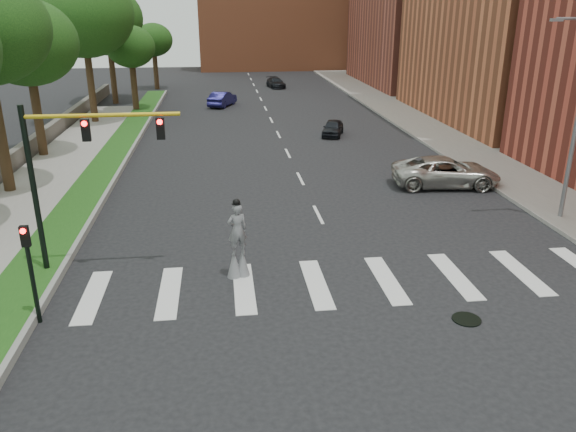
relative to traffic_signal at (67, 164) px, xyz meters
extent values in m
plane|color=black|center=(9.78, -3.00, -4.15)|extent=(160.00, 160.00, 0.00)
cube|color=#1A4814|center=(-1.72, 17.00, -4.03)|extent=(2.00, 60.00, 0.25)
cube|color=gray|center=(-0.67, 17.00, -4.01)|extent=(0.20, 60.00, 0.28)
cube|color=gray|center=(-4.72, 7.00, -4.06)|extent=(4.00, 60.00, 0.18)
cube|color=gray|center=(22.28, 22.00, -4.06)|extent=(5.00, 90.00, 0.18)
cube|color=#544F48|center=(-7.22, 19.00, -3.60)|extent=(0.50, 56.00, 1.10)
cylinder|color=black|center=(12.78, -5.00, -4.13)|extent=(0.90, 0.90, 0.04)
cube|color=#9C4A39|center=(31.78, 51.00, 5.85)|extent=(16.00, 22.00, 20.00)
cube|color=#BD613B|center=(15.78, 75.00, 4.85)|extent=(26.00, 14.00, 18.00)
cube|color=slate|center=(19.08, 3.00, 4.60)|extent=(0.50, 0.18, 0.12)
cylinder|color=black|center=(-1.22, 0.00, -1.05)|extent=(0.20, 0.20, 6.20)
cylinder|color=gold|center=(1.38, 0.00, 1.65)|extent=(5.20, 0.14, 0.14)
cube|color=black|center=(0.78, 0.00, 1.15)|extent=(0.28, 0.18, 0.75)
cylinder|color=#FF0C0C|center=(0.78, -0.10, 1.40)|extent=(0.18, 0.06, 0.18)
cube|color=black|center=(3.28, 0.00, 1.15)|extent=(0.28, 0.18, 0.75)
cylinder|color=#FF0C0C|center=(3.28, -0.10, 1.40)|extent=(0.18, 0.06, 0.18)
cylinder|color=black|center=(-0.52, -3.50, -2.65)|extent=(0.14, 0.14, 3.00)
cube|color=black|center=(-0.52, -3.50, -1.25)|extent=(0.25, 0.16, 0.65)
cylinder|color=#FF0C0C|center=(-0.52, -3.60, -1.05)|extent=(0.16, 0.05, 0.16)
cylinder|color=#332314|center=(5.94, -1.00, -3.73)|extent=(0.07, 0.07, 0.84)
cylinder|color=#332314|center=(5.63, -1.08, -3.73)|extent=(0.07, 0.07, 0.84)
cone|color=slate|center=(5.94, -1.00, -3.62)|extent=(0.52, 0.52, 1.05)
cone|color=slate|center=(5.63, -1.08, -3.62)|extent=(0.52, 0.52, 1.05)
imported|color=slate|center=(5.78, -1.04, -2.33)|extent=(0.81, 0.63, 1.96)
sphere|color=black|center=(5.78, -1.04, -1.29)|extent=(0.26, 0.26, 0.26)
cylinder|color=black|center=(5.78, -1.04, -1.34)|extent=(0.34, 0.34, 0.02)
cube|color=yellow|center=(5.75, -0.91, -1.79)|extent=(0.22, 0.05, 0.10)
imported|color=#B6B4AC|center=(17.47, 8.66, -3.35)|extent=(6.03, 3.27, 1.60)
imported|color=black|center=(13.89, 22.18, -3.56)|extent=(2.41, 3.74, 1.18)
imported|color=#181650|center=(5.66, 36.84, -3.43)|extent=(3.03, 4.65, 1.45)
imported|color=black|center=(12.30, 49.94, -3.56)|extent=(2.30, 4.30, 1.19)
cylinder|color=#332314|center=(-5.83, 10.20, -0.80)|extent=(0.56, 0.56, 6.71)
cylinder|color=#332314|center=(-6.24, 17.95, -1.32)|extent=(0.56, 0.56, 5.66)
ellipsoid|color=#153911|center=(-6.24, 17.95, 3.06)|extent=(6.17, 6.17, 5.25)
cylinder|color=#332314|center=(-5.15, 29.32, -0.77)|extent=(0.56, 0.56, 6.76)
ellipsoid|color=#153911|center=(-5.15, 29.32, 4.63)|extent=(8.10, 8.10, 6.89)
cylinder|color=#332314|center=(-5.17, 39.89, -0.88)|extent=(0.56, 0.56, 6.54)
ellipsoid|color=#153911|center=(-5.17, 39.89, 4.12)|extent=(6.92, 6.92, 5.89)
cylinder|color=#332314|center=(-2.44, 34.68, -1.75)|extent=(0.56, 0.56, 4.79)
ellipsoid|color=#153911|center=(-2.44, 34.68, 1.74)|extent=(4.41, 4.41, 3.75)
cylinder|color=#332314|center=(-2.02, 50.49, -1.88)|extent=(0.56, 0.56, 4.54)
ellipsoid|color=#153911|center=(-2.02, 50.49, 1.51)|extent=(4.48, 4.48, 3.81)
cylinder|color=#332314|center=(-5.54, 42.06, -1.29)|extent=(0.56, 0.56, 5.73)
ellipsoid|color=#153911|center=(-5.54, 42.06, 3.25)|extent=(6.68, 6.68, 5.68)
camera|label=1|loc=(5.34, -19.60, 5.08)|focal=35.00mm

